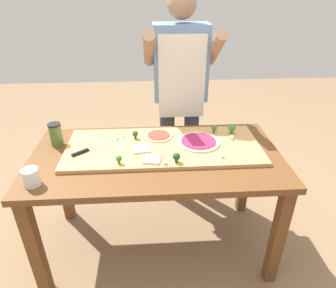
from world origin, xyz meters
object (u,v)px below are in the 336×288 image
object	(u,v)px
pizza_whole_beet_magenta	(198,142)
cheese_crumble_f	(232,138)
broccoli_floret_front_right	(119,159)
cook_center	(180,86)
pizza_whole_tomato_red	(159,136)
cheese_crumble_c	(222,156)
broccoli_floret_back_left	(176,157)
chefs_knife	(89,149)
cheese_crumble_b	(119,133)
broccoli_floret_center_left	(214,128)
pizza_slice_center	(141,149)
prep_table	(156,169)
broccoli_floret_front_mid	(232,128)
sauce_jar	(56,134)
cheese_crumble_d	(124,136)
flour_cup	(31,178)
pizza_slice_far_left	(152,159)
cheese_crumble_a	(117,138)
cheese_crumble_e	(165,163)
broccoli_floret_back_right	(135,134)

from	to	relation	value
pizza_whole_beet_magenta	cheese_crumble_f	size ratio (longest dim) A/B	12.51
broccoli_floret_front_right	cook_center	xyz separation A→B (m)	(0.42, 0.74, 0.17)
pizza_whole_beet_magenta	pizza_whole_tomato_red	distance (m)	0.27
pizza_whole_tomato_red	cheese_crumble_c	world-z (taller)	cheese_crumble_c
pizza_whole_tomato_red	cheese_crumble_f	distance (m)	0.48
broccoli_floret_back_left	cheese_crumble_c	world-z (taller)	broccoli_floret_back_left
chefs_knife	cheese_crumble_b	world-z (taller)	chefs_knife
cook_center	broccoli_floret_center_left	bearing A→B (deg)	-63.23
pizza_whole_tomato_red	pizza_slice_center	size ratio (longest dim) A/B	1.76
prep_table	broccoli_floret_front_mid	bearing A→B (deg)	21.32
cheese_crumble_b	sauce_jar	xyz separation A→B (m)	(-0.39, -0.08, 0.05)
pizza_whole_tomato_red	cheese_crumble_d	world-z (taller)	pizza_whole_tomato_red
pizza_whole_tomato_red	broccoli_floret_center_left	bearing A→B (deg)	5.22
flour_cup	cook_center	distance (m)	1.25
pizza_whole_beet_magenta	pizza_slice_center	world-z (taller)	pizza_whole_beet_magenta
cheese_crumble_d	cook_center	distance (m)	0.63
pizza_slice_far_left	cook_center	bearing A→B (deg)	71.98
chefs_knife	pizza_slice_far_left	size ratio (longest dim) A/B	2.71
broccoli_floret_front_right	cheese_crumble_a	bearing A→B (deg)	96.78
cheese_crumble_f	cheese_crumble_e	bearing A→B (deg)	-148.58
cheese_crumble_a	sauce_jar	world-z (taller)	sauce_jar
broccoli_floret_back_right	cheese_crumble_d	world-z (taller)	broccoli_floret_back_right
pizza_slice_far_left	broccoli_floret_back_left	distance (m)	0.15
cheese_crumble_a	flour_cup	size ratio (longest dim) A/B	0.16
pizza_slice_far_left	cheese_crumble_f	xyz separation A→B (m)	(0.53, 0.22, 0.00)
pizza_whole_tomato_red	pizza_slice_far_left	xyz separation A→B (m)	(-0.05, -0.29, -0.00)
broccoli_floret_back_left	flour_cup	xyz separation A→B (m)	(-0.77, -0.14, -0.02)
pizza_slice_center	cheese_crumble_d	xyz separation A→B (m)	(-0.12, 0.17, 0.00)
prep_table	broccoli_floret_back_right	distance (m)	0.27
cheese_crumble_f	flour_cup	world-z (taller)	flour_cup
pizza_whole_tomato_red	broccoli_floret_center_left	world-z (taller)	broccoli_floret_center_left
broccoli_floret_center_left	cheese_crumble_c	xyz separation A→B (m)	(-0.02, -0.33, -0.03)
cheese_crumble_e	sauce_jar	distance (m)	0.76
chefs_knife	broccoli_floret_front_right	bearing A→B (deg)	-40.41
broccoli_floret_front_right	cheese_crumble_c	bearing A→B (deg)	2.54
cheese_crumble_e	cheese_crumble_f	distance (m)	0.53
broccoli_floret_back_left	broccoli_floret_center_left	bearing A→B (deg)	50.93
pizza_whole_beet_magenta	cheese_crumble_e	distance (m)	0.34
cheese_crumble_c	flour_cup	size ratio (longest dim) A/B	0.18
cheese_crumble_e	cook_center	size ratio (longest dim) A/B	0.01
pizza_slice_far_left	flour_cup	xyz separation A→B (m)	(-0.63, -0.17, 0.01)
broccoli_floret_front_right	broccoli_floret_back_right	size ratio (longest dim) A/B	0.94
broccoli_floret_front_right	broccoli_floret_center_left	size ratio (longest dim) A/B	0.95
chefs_knife	pizza_whole_tomato_red	xyz separation A→B (m)	(0.43, 0.15, 0.00)
pizza_slice_center	cheese_crumble_f	size ratio (longest dim) A/B	4.71
chefs_knife	cheese_crumble_a	xyz separation A→B (m)	(0.16, 0.13, 0.00)
prep_table	cheese_crumble_c	world-z (taller)	cheese_crumble_c
cook_center	cheese_crumble_c	bearing A→B (deg)	-75.79
pizza_whole_tomato_red	pizza_slice_far_left	distance (m)	0.30
cheese_crumble_a	cheese_crumble_c	world-z (taller)	cheese_crumble_c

